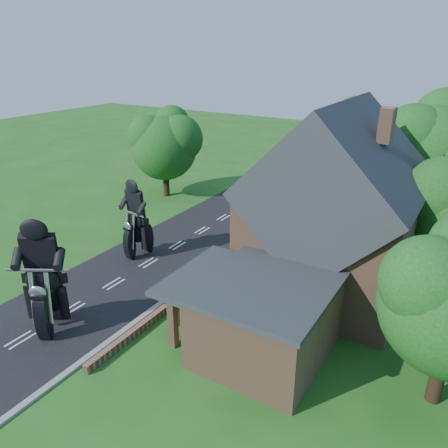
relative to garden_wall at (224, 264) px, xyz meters
The scene contains 17 objects.
ground 6.60m from the garden_wall, 130.70° to the right, with size 120.00×120.00×0.00m, color #1E5618.
road 6.60m from the garden_wall, 130.70° to the right, with size 7.00×80.00×0.02m, color black.
kerb 5.04m from the garden_wall, 97.41° to the right, with size 0.30×80.00×0.12m, color gray.
garden_wall is the anchor object (origin of this frame).
house 7.52m from the garden_wall, ahead, with size 9.54×8.64×10.24m.
annex 8.19m from the garden_wall, 46.16° to the right, with size 7.05×5.94×3.44m.
tree_behind_house 16.06m from the garden_wall, 48.43° to the left, with size 7.81×7.20×10.08m.
tree_behind_left 13.88m from the garden_wall, 72.34° to the left, with size 6.94×6.40×9.16m.
tree_far_road 15.13m from the garden_wall, 140.77° to the left, with size 6.08×5.60×7.84m.
shrub_a 6.09m from the garden_wall, 80.54° to the right, with size 0.90×0.90×1.10m, color #123711.
shrub_b 3.66m from the garden_wall, 74.05° to the right, with size 0.90×0.90×1.10m, color #123711.
shrub_c 1.46m from the garden_wall, 45.00° to the right, with size 0.90×0.90×1.10m, color #123711.
shrub_d 4.14m from the garden_wall, 75.96° to the left, with size 0.90×0.90×1.10m, color #123711.
shrub_e 6.59m from the garden_wall, 81.25° to the left, with size 0.90×0.90×1.10m, color #123711.
shrub_f 9.06m from the garden_wall, 83.66° to the left, with size 0.90×0.90×1.10m, color #123711.
motorcycle_lead 10.34m from the garden_wall, 110.78° to the right, with size 0.47×1.86×1.73m, color black, non-canonical shape.
motorcycle_follow 5.70m from the garden_wall, 164.75° to the right, with size 0.42×1.66×1.54m, color black, non-canonical shape.
Camera 1 is at (16.68, -15.24, 12.67)m, focal length 35.00 mm.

